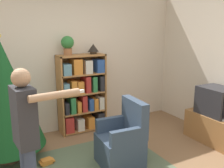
{
  "coord_description": "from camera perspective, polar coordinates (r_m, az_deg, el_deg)",
  "views": [
    {
      "loc": [
        -1.28,
        -2.36,
        1.89
      ],
      "look_at": [
        0.47,
        0.88,
        1.05
      ],
      "focal_mm": 40.0,
      "sensor_mm": 36.0,
      "label": 1
    }
  ],
  "objects": [
    {
      "name": "standing_person",
      "position": [
        2.59,
        -18.96,
        -10.41
      ],
      "size": [
        0.66,
        0.47,
        1.53
      ],
      "rotation": [
        0.0,
        0.0,
        -1.48
      ],
      "color": "#38425B",
      "rests_on": "ground_plane"
    },
    {
      "name": "table_lamp",
      "position": [
        4.55,
        -4.32,
        8.15
      ],
      "size": [
        0.2,
        0.2,
        0.18
      ],
      "color": "#473828",
      "rests_on": "bookshelf"
    },
    {
      "name": "tv_stand",
      "position": [
        4.6,
        22.22,
        -9.2
      ],
      "size": [
        0.49,
        0.88,
        0.48
      ],
      "color": "#996638",
      "rests_on": "ground_plane"
    },
    {
      "name": "book_pile_near_tree",
      "position": [
        3.8,
        -14.73,
        -16.79
      ],
      "size": [
        0.22,
        0.14,
        0.08
      ],
      "color": "orange",
      "rests_on": "ground_plane"
    },
    {
      "name": "potted_plant",
      "position": [
        4.37,
        -10.13,
        8.97
      ],
      "size": [
        0.22,
        0.22,
        0.33
      ],
      "color": "#935B38",
      "rests_on": "bookshelf"
    },
    {
      "name": "wall_back",
      "position": [
        4.6,
        -12.03,
        5.18
      ],
      "size": [
        8.0,
        0.1,
        2.6
      ],
      "color": "beige",
      "rests_on": "ground_plane"
    },
    {
      "name": "armchair",
      "position": [
        3.58,
        2.38,
        -13.18
      ],
      "size": [
        0.6,
        0.6,
        0.92
      ],
      "rotation": [
        0.0,
        0.0,
        -1.63
      ],
      "color": "#334256",
      "rests_on": "ground_plane"
    },
    {
      "name": "christmas_tree",
      "position": [
        3.76,
        -23.44,
        -2.26
      ],
      "size": [
        1.05,
        1.05,
        1.82
      ],
      "color": "#4C3323",
      "rests_on": "ground_plane"
    },
    {
      "name": "bookshelf",
      "position": [
        4.59,
        -6.79,
        -2.24
      ],
      "size": [
        0.85,
        0.33,
        1.42
      ],
      "color": "#A8703D",
      "rests_on": "ground_plane"
    },
    {
      "name": "game_remote",
      "position": [
        4.26,
        23.95,
        -7.54
      ],
      "size": [
        0.04,
        0.12,
        0.02
      ],
      "color": "white",
      "rests_on": "tv_stand"
    },
    {
      "name": "television",
      "position": [
        4.45,
        22.75,
        -3.61
      ],
      "size": [
        0.44,
        0.55,
        0.46
      ],
      "color": "#28282D",
      "rests_on": "tv_stand"
    }
  ]
}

